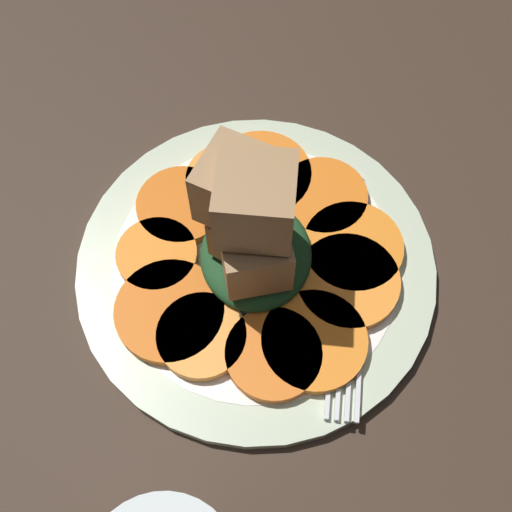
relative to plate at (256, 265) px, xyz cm
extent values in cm
cube|color=#38281E|center=(0.00, 0.00, -1.52)|extent=(120.00, 120.00, 2.00)
cylinder|color=beige|center=(0.00, 0.00, -0.02)|extent=(26.88, 26.88, 1.00)
cylinder|color=white|center=(0.00, 0.00, 0.03)|extent=(21.50, 21.50, 1.00)
cylinder|color=orange|center=(1.40, -7.17, 1.01)|extent=(7.52, 7.52, 0.85)
cylinder|color=orange|center=(5.73, -4.93, 1.01)|extent=(6.90, 6.90, 0.85)
cylinder|color=orange|center=(7.54, -0.40, 1.01)|extent=(8.01, 8.01, 0.85)
cylinder|color=orange|center=(6.90, 2.57, 1.01)|extent=(6.65, 6.65, 0.85)
cylinder|color=#D66014|center=(4.33, 6.05, 1.01)|extent=(6.83, 6.83, 0.85)
cylinder|color=orange|center=(0.31, 7.38, 1.01)|extent=(6.03, 6.03, 0.85)
cylinder|color=orange|center=(-4.41, 5.92, 1.01)|extent=(7.85, 7.85, 0.85)
cylinder|color=#F99539|center=(-6.15, 3.49, 1.01)|extent=(6.32, 6.32, 0.85)
cylinder|color=orange|center=(-7.21, -1.58, 1.01)|extent=(6.73, 6.73, 0.85)
cylinder|color=orange|center=(-6.10, -4.37, 1.01)|extent=(7.43, 7.43, 0.85)
cylinder|color=orange|center=(-1.44, -6.78, 1.01)|extent=(7.56, 7.56, 0.85)
ellipsoid|color=#1E4723|center=(0.00, 0.00, 1.86)|extent=(9.05, 8.14, 2.57)
cube|color=#9E754C|center=(-0.14, 0.67, 5.11)|extent=(5.32, 5.32, 3.92)
cube|color=#9E754C|center=(-1.65, -0.26, 5.37)|extent=(5.38, 5.38, 4.44)
cube|color=#9E754C|center=(0.08, -0.04, 5.23)|extent=(4.68, 4.68, 4.16)
cube|color=#9E754C|center=(-0.69, -0.33, 10.32)|extent=(4.98, 4.98, 4.78)
cube|color=#9E754C|center=(0.57, 1.15, 9.90)|extent=(5.89, 5.89, 4.50)
cube|color=silver|center=(1.58, -7.11, 0.78)|extent=(12.97, 1.96, 0.40)
cube|color=silver|center=(-5.66, -6.62, 0.78)|extent=(1.72, 2.41, 0.40)
cube|color=silver|center=(-9.04, -7.40, 0.78)|extent=(5.10, 0.65, 0.40)
cube|color=silver|center=(-9.00, -6.73, 0.78)|extent=(5.10, 0.65, 0.40)
cube|color=silver|center=(-8.95, -6.07, 0.78)|extent=(5.10, 0.65, 0.40)
cube|color=silver|center=(-8.91, -5.40, 0.78)|extent=(5.10, 0.65, 0.40)
camera|label=1|loc=(-21.06, -1.09, 43.46)|focal=45.00mm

